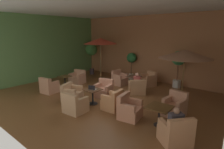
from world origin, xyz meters
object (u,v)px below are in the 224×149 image
(armchair_mid_center_east, at_px, (137,88))
(armchair_front_left_east, at_px, (104,90))
(patio_umbrella_center_beige, at_px, (100,41))
(cafe_table_front_left, at_px, (93,93))
(armchair_rear_right_north, at_px, (49,87))
(armchair_front_right_south, at_px, (176,134))
(patio_umbrella_tall_red, at_px, (185,54))
(potted_tree_left_corner, at_px, (91,51))
(armchair_mid_center_south, at_px, (148,80))
(cafe_table_mid_center, at_px, (134,79))
(potted_tree_mid_left, at_px, (178,62))
(armchair_mid_center_north, at_px, (119,79))
(armchair_rear_right_east, at_px, (78,78))
(cafe_table_rear_right, at_px, (65,79))
(armchair_front_left_south, at_px, (72,94))
(patron_blue_shirt, at_px, (176,120))
(cafe_table_front_right, at_px, (159,110))
(armchair_front_left_north, at_px, (113,102))
(armchair_front_left_west, at_px, (75,105))
(armchair_front_right_east, at_px, (129,110))
(open_laptop, at_px, (92,88))
(iced_drink_cup, at_px, (91,88))
(potted_tree_mid_right, at_px, (131,60))
(patron_by_window, at_px, (137,80))
(armchair_front_right_north, at_px, (175,107))

(armchair_mid_center_east, bearing_deg, armchair_front_left_east, -126.94)
(patio_umbrella_center_beige, bearing_deg, cafe_table_front_left, -51.60)
(armchair_rear_right_north, bearing_deg, armchair_front_right_south, -1.97)
(patio_umbrella_tall_red, relative_size, potted_tree_left_corner, 1.04)
(patio_umbrella_center_beige, bearing_deg, armchair_mid_center_south, 13.34)
(cafe_table_front_left, distance_m, armchair_rear_right_north, 2.88)
(cafe_table_mid_center, height_order, potted_tree_mid_left, potted_tree_mid_left)
(armchair_mid_center_north, xyz_separation_m, armchair_rear_right_east, (-2.21, -1.40, -0.01))
(armchair_mid_center_east, height_order, cafe_table_rear_right, armchair_mid_center_east)
(armchair_front_left_east, xyz_separation_m, armchair_front_left_south, (-0.73, -1.40, 0.00))
(cafe_table_mid_center, relative_size, potted_tree_mid_left, 0.34)
(patron_blue_shirt, bearing_deg, armchair_rear_right_east, 161.43)
(cafe_table_front_left, xyz_separation_m, armchair_front_right_south, (3.93, -0.62, -0.16))
(cafe_table_rear_right, relative_size, patio_umbrella_tall_red, 0.28)
(patio_umbrella_tall_red, bearing_deg, cafe_table_mid_center, 179.11)
(cafe_table_front_right, distance_m, cafe_table_mid_center, 4.32)
(armchair_front_left_north, distance_m, armchair_front_left_west, 1.52)
(armchair_front_left_north, distance_m, armchair_front_left_east, 1.64)
(armchair_front_right_east, height_order, open_laptop, armchair_front_right_east)
(armchair_front_right_east, xyz_separation_m, patio_umbrella_tall_red, (0.79, 3.23, 1.80))
(open_laptop, bearing_deg, armchair_front_right_east, -1.49)
(armchair_mid_center_north, relative_size, iced_drink_cup, 7.85)
(cafe_table_front_left, xyz_separation_m, cafe_table_mid_center, (0.07, 3.17, 0.01))
(armchair_rear_right_north, relative_size, potted_tree_mid_right, 0.48)
(armchair_front_right_south, height_order, armchair_mid_center_south, armchair_front_right_south)
(armchair_rear_right_north, bearing_deg, armchair_mid_center_south, 53.32)
(cafe_table_rear_right, distance_m, patron_by_window, 4.09)
(armchair_front_left_east, height_order, open_laptop, open_laptop)
(armchair_mid_center_north, xyz_separation_m, potted_tree_mid_left, (2.88, 1.65, 1.15))
(patio_umbrella_center_beige, distance_m, open_laptop, 4.70)
(armchair_rear_right_east, bearing_deg, iced_drink_cup, -30.22)
(armchair_front_right_south, bearing_deg, armchair_front_left_east, 158.55)
(iced_drink_cup, bearing_deg, patio_umbrella_tall_red, 47.37)
(potted_tree_mid_left, height_order, patron_blue_shirt, potted_tree_mid_left)
(patio_umbrella_tall_red, bearing_deg, patron_by_window, -161.53)
(armchair_front_left_west, bearing_deg, patron_blue_shirt, 7.16)
(armchair_rear_right_north, bearing_deg, armchair_front_left_north, 7.02)
(armchair_front_right_north, relative_size, armchair_mid_center_north, 1.06)
(cafe_table_front_left, distance_m, iced_drink_cup, 0.26)
(armchair_front_right_south, bearing_deg, armchair_front_left_south, 177.06)
(potted_tree_mid_right, bearing_deg, patio_umbrella_center_beige, -134.22)
(armchair_mid_center_north, bearing_deg, patio_umbrella_center_beige, 174.16)
(potted_tree_mid_right, xyz_separation_m, open_laptop, (1.25, -4.88, -0.53))
(cafe_table_front_right, distance_m, cafe_table_rear_right, 6.09)
(armchair_rear_right_east, distance_m, patio_umbrella_center_beige, 2.77)
(cafe_table_front_left, relative_size, armchair_front_left_west, 0.82)
(armchair_front_left_west, bearing_deg, armchair_mid_center_south, 85.50)
(armchair_mid_center_north, relative_size, cafe_table_rear_right, 1.28)
(armchair_mid_center_south, relative_size, patron_blue_shirt, 1.54)
(armchair_mid_center_south, bearing_deg, armchair_rear_right_east, -147.68)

